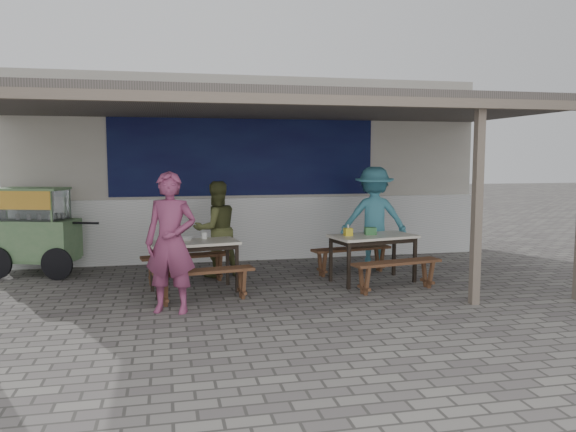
% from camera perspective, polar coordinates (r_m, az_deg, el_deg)
% --- Properties ---
extents(ground, '(60.00, 60.00, 0.00)m').
position_cam_1_polar(ground, '(8.03, 0.16, -8.22)').
color(ground, slate).
rests_on(ground, ground).
extents(back_wall, '(9.00, 1.28, 3.50)m').
position_cam_1_polar(back_wall, '(11.31, -3.77, 4.71)').
color(back_wall, beige).
rests_on(back_wall, ground).
extents(warung_roof, '(9.00, 4.21, 2.81)m').
position_cam_1_polar(warung_roof, '(8.70, -1.03, 10.89)').
color(warung_roof, '#524A46').
rests_on(warung_roof, ground).
extents(table_left, '(1.36, 0.83, 0.75)m').
position_cam_1_polar(table_left, '(8.31, -9.54, -3.13)').
color(table_left, silver).
rests_on(table_left, ground).
extents(bench_left_street, '(1.40, 0.50, 0.45)m').
position_cam_1_polar(bench_left_street, '(7.76, -8.49, -6.26)').
color(bench_left_street, brown).
rests_on(bench_left_street, ground).
extents(bench_left_wall, '(1.40, 0.50, 0.45)m').
position_cam_1_polar(bench_left_wall, '(8.98, -10.36, -4.62)').
color(bench_left_wall, brown).
rests_on(bench_left_wall, ground).
extents(table_right, '(1.42, 0.94, 0.75)m').
position_cam_1_polar(table_right, '(8.95, 8.62, -2.44)').
color(table_right, silver).
rests_on(table_right, ground).
extents(bench_right_street, '(1.44, 0.54, 0.45)m').
position_cam_1_polar(bench_right_street, '(8.45, 11.01, -5.28)').
color(bench_right_street, brown).
rests_on(bench_right_street, ground).
extents(bench_right_wall, '(1.44, 0.54, 0.45)m').
position_cam_1_polar(bench_right_wall, '(9.58, 6.46, -3.88)').
color(bench_right_wall, brown).
rests_on(bench_right_wall, ground).
extents(vendor_cart, '(1.88, 1.11, 1.47)m').
position_cam_1_polar(vendor_cart, '(10.25, -24.26, -1.11)').
color(vendor_cart, '#6F8F5F').
rests_on(vendor_cart, ground).
extents(patron_street_side, '(0.76, 0.61, 1.80)m').
position_cam_1_polar(patron_street_side, '(7.25, -11.83, -2.65)').
color(patron_street_side, '#7B3455').
rests_on(patron_street_side, ground).
extents(patron_wall_side, '(0.92, 0.81, 1.58)m').
position_cam_1_polar(patron_wall_side, '(9.34, -7.32, -1.32)').
color(patron_wall_side, '#51552C').
rests_on(patron_wall_side, ground).
extents(patron_right_table, '(1.30, 0.95, 1.81)m').
position_cam_1_polar(patron_right_table, '(10.00, 8.72, -0.21)').
color(patron_right_table, teal).
rests_on(patron_right_table, ground).
extents(tissue_box, '(0.12, 0.12, 0.12)m').
position_cam_1_polar(tissue_box, '(8.82, 6.12, -1.61)').
color(tissue_box, gold).
rests_on(tissue_box, table_right).
extents(donation_box, '(0.19, 0.14, 0.12)m').
position_cam_1_polar(donation_box, '(8.97, 8.37, -1.52)').
color(donation_box, '#306D39').
rests_on(donation_box, table_right).
extents(condiment_jar, '(0.09, 0.09, 0.10)m').
position_cam_1_polar(condiment_jar, '(8.54, -8.51, -1.96)').
color(condiment_jar, silver).
rests_on(condiment_jar, table_left).
extents(condiment_bowl, '(0.22, 0.22, 0.05)m').
position_cam_1_polar(condiment_bowl, '(8.41, -10.27, -2.29)').
color(condiment_bowl, white).
rests_on(condiment_bowl, table_left).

